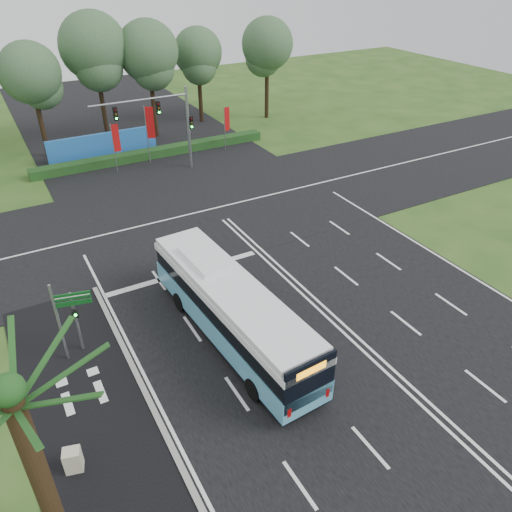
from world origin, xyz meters
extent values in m
plane|color=#284B19|center=(0.00, 0.00, 0.00)|extent=(120.00, 120.00, 0.00)
cube|color=black|center=(0.00, 0.00, 0.02)|extent=(20.00, 120.00, 0.04)
cube|color=black|center=(0.00, 12.00, 0.03)|extent=(120.00, 14.00, 0.05)
cube|color=black|center=(-12.50, -3.00, 0.03)|extent=(5.00, 18.00, 0.06)
cube|color=gray|center=(-10.10, -3.00, 0.06)|extent=(0.25, 18.00, 0.12)
cube|color=#54A2C2|center=(-5.09, -1.59, 1.10)|extent=(3.33, 12.43, 1.13)
cube|color=black|center=(-5.09, -1.59, 0.58)|extent=(3.30, 12.36, 0.31)
cube|color=black|center=(-5.09, -1.59, 2.12)|extent=(3.21, 12.24, 0.97)
cube|color=white|center=(-5.09, -1.59, 2.73)|extent=(3.33, 12.43, 0.36)
cube|color=white|center=(-5.09, -1.59, 3.09)|extent=(3.24, 11.93, 0.36)
cube|color=white|center=(-5.25, 0.96, 3.40)|extent=(1.83, 3.17, 0.26)
cube|color=black|center=(-4.71, -7.67, 2.17)|extent=(2.49, 0.28, 2.25)
cube|color=orange|center=(-4.71, -7.71, 2.89)|extent=(1.43, 0.15, 0.36)
cylinder|color=black|center=(-6.51, 1.81, 0.53)|extent=(0.35, 1.08, 1.07)
cylinder|color=black|center=(-4.11, 1.96, 0.53)|extent=(0.35, 1.08, 1.07)
cylinder|color=black|center=(-6.05, -5.55, 0.53)|extent=(0.35, 1.08, 1.07)
cylinder|color=black|center=(-3.65, -5.40, 0.53)|extent=(0.35, 1.08, 1.07)
cylinder|color=gray|center=(-11.83, 1.21, 1.70)|extent=(0.14, 0.14, 3.39)
cube|color=black|center=(-11.83, 1.03, 2.33)|extent=(0.30, 0.22, 0.39)
sphere|color=#19F233|center=(-11.83, 0.93, 2.33)|extent=(0.14, 0.14, 0.14)
cylinder|color=gray|center=(-12.60, 0.88, 2.15)|extent=(0.13, 0.13, 4.30)
cube|color=#0C4416|center=(-11.81, 0.69, 3.55)|extent=(1.58, 0.43, 0.32)
cube|color=#0C4416|center=(-11.81, 0.69, 3.17)|extent=(1.58, 0.43, 0.24)
cube|color=white|center=(-11.81, 0.66, 3.55)|extent=(1.47, 0.36, 0.04)
cube|color=beige|center=(-13.59, -5.34, 0.53)|extent=(0.75, 0.68, 1.05)
cylinder|color=gray|center=(-4.12, 22.30, 2.18)|extent=(0.07, 0.07, 4.35)
cube|color=#AA0E0F|center=(-3.80, 22.33, 3.10)|extent=(0.58, 0.08, 2.32)
cylinder|color=gray|center=(-0.84, 23.29, 2.59)|extent=(0.08, 0.08, 5.17)
cube|color=#AA0E0F|center=(-0.49, 23.14, 3.68)|extent=(0.65, 0.31, 2.76)
cylinder|color=gray|center=(6.62, 23.03, 2.07)|extent=(0.06, 0.06, 4.14)
cube|color=#AA0E0F|center=(6.91, 23.08, 2.94)|extent=(0.55, 0.14, 2.21)
cylinder|color=#382614|center=(-14.50, -8.00, 3.60)|extent=(0.60, 0.60, 7.20)
sphere|color=#1F4F1C|center=(-14.50, -8.00, 7.20)|extent=(0.90, 0.90, 0.90)
cylinder|color=gray|center=(2.00, 20.50, 3.50)|extent=(0.24, 0.24, 7.00)
cylinder|color=gray|center=(-2.00, 20.50, 6.40)|extent=(8.00, 0.16, 0.16)
cube|color=black|center=(-0.50, 20.50, 5.60)|extent=(0.32, 0.28, 1.05)
cube|color=black|center=(-4.00, 20.50, 5.60)|extent=(0.32, 0.28, 1.05)
cube|color=black|center=(2.25, 20.50, 4.00)|extent=(0.32, 0.28, 1.05)
cube|color=#193C15|center=(0.00, 24.50, 0.40)|extent=(22.00, 1.20, 0.80)
cube|color=blue|center=(-4.00, 27.00, 1.10)|extent=(10.00, 0.30, 2.20)
cylinder|color=black|center=(-8.60, 29.56, 3.57)|extent=(0.44, 0.44, 7.14)
sphere|color=#345733|center=(-8.60, 29.56, 7.51)|extent=(5.26, 5.26, 5.26)
cylinder|color=black|center=(-2.55, 31.16, 4.24)|extent=(0.44, 0.44, 8.48)
sphere|color=#345733|center=(-2.55, 31.16, 8.93)|extent=(6.25, 6.25, 6.25)
cylinder|color=black|center=(2.24, 30.23, 3.93)|extent=(0.44, 0.44, 7.86)
sphere|color=#345733|center=(2.24, 30.23, 8.28)|extent=(5.79, 5.79, 5.79)
cylinder|color=black|center=(8.36, 32.62, 3.47)|extent=(0.44, 0.44, 6.95)
sphere|color=#345733|center=(8.36, 32.62, 7.31)|extent=(5.12, 5.12, 5.12)
cylinder|color=black|center=(15.50, 30.42, 3.74)|extent=(0.44, 0.44, 7.48)
sphere|color=#345733|center=(15.50, 30.42, 7.88)|extent=(5.51, 5.51, 5.51)
camera|label=1|loc=(-13.35, -18.84, 16.73)|focal=35.00mm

